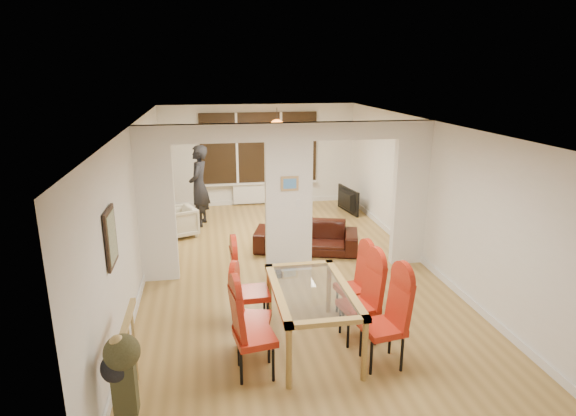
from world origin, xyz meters
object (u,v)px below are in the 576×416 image
object	(u,v)px
dining_chair_rb	(359,301)
person	(199,186)
bowl	(302,215)
dining_chair_la	(255,331)
dining_chair_rc	(352,284)
bottle	(291,210)
armchair	(179,222)
sofa	(306,237)
dining_table	(312,317)
television	(344,200)
dining_chair_lb	(252,314)
dining_chair_ra	(382,321)
coffee_table	(292,220)
dining_chair_lc	(251,287)

from	to	relation	value
dining_chair_rb	person	distance (m)	5.69
bowl	dining_chair_la	bearing A→B (deg)	-106.85
dining_chair_rc	bottle	bearing A→B (deg)	80.61
bottle	armchair	bearing A→B (deg)	-170.76
dining_chair_rb	sofa	xyz separation A→B (m)	(0.00, 3.28, -0.26)
sofa	person	bearing A→B (deg)	151.68
dining_table	television	size ratio (longest dim) A/B	1.62
dining_chair_lb	sofa	world-z (taller)	dining_chair_lb
dining_chair_ra	dining_chair_rb	world-z (taller)	dining_chair_ra
dining_chair_rb	bottle	world-z (taller)	dining_chair_rb
sofa	coffee_table	distance (m)	1.73
dining_chair_rc	television	bearing A→B (deg)	64.24
dining_chair_lc	bottle	size ratio (longest dim) A/B	4.16
dining_chair_ra	sofa	size ratio (longest dim) A/B	0.57
dining_chair_rc	coffee_table	bearing A→B (deg)	80.10
dining_table	dining_chair_la	bearing A→B (deg)	-148.19
dining_chair_lc	bowl	size ratio (longest dim) A/B	5.64
dining_chair_lc	bottle	bearing A→B (deg)	71.41
dining_chair_la	coffee_table	distance (m)	5.73
bottle	dining_chair_rc	bearing A→B (deg)	-88.75
dining_table	dining_chair_la	xyz separation A→B (m)	(-0.77, -0.48, 0.15)
coffee_table	bowl	size ratio (longest dim) A/B	4.26
dining_chair_rb	dining_chair_rc	distance (m)	0.58
dining_chair_rc	armchair	bearing A→B (deg)	112.21
dining_chair_rb	dining_chair_lb	bearing A→B (deg)	171.89
dining_chair_lc	coffee_table	size ratio (longest dim) A/B	1.32
dining_chair_la	armchair	size ratio (longest dim) A/B	1.58
sofa	armchair	world-z (taller)	armchair
dining_table	dining_chair_ra	xyz separation A→B (m)	(0.74, -0.54, 0.17)
dining_chair_la	person	xyz separation A→B (m)	(-0.64, 5.82, 0.36)
bottle	dining_chair_rb	bearing A→B (deg)	-89.97
dining_chair_lc	dining_chair_ra	xyz separation A→B (m)	(1.44, -1.16, -0.02)
dining_chair_la	person	size ratio (longest dim) A/B	0.60
dining_chair_lc	coffee_table	distance (m)	4.66
coffee_table	armchair	bearing A→B (deg)	-170.73
dining_table	bowl	size ratio (longest dim) A/B	8.28
dining_chair_lc	armchair	size ratio (longest dim) A/B	1.68
dining_chair_lb	television	size ratio (longest dim) A/B	1.02
dining_chair_la	sofa	size ratio (longest dim) A/B	0.56
dining_chair_rc	dining_chair_la	bearing A→B (deg)	-154.38
dining_chair_la	television	distance (m)	6.88
dining_chair_rb	bottle	bearing A→B (deg)	77.98
dining_chair_la	bottle	distance (m)	5.70
sofa	dining_chair_la	bearing A→B (deg)	-93.95
armchair	television	distance (m)	4.14
dining_chair_ra	dining_chair_rb	size ratio (longest dim) A/B	1.03
dining_chair_lb	coffee_table	bearing A→B (deg)	88.48
dining_chair_rb	bowl	xyz separation A→B (m)	(0.25, 4.93, -0.33)
dining_table	television	xyz separation A→B (m)	(2.12, 5.77, -0.10)
dining_chair_ra	bowl	bearing A→B (deg)	79.22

